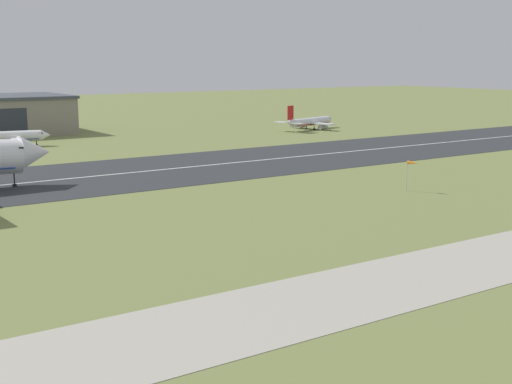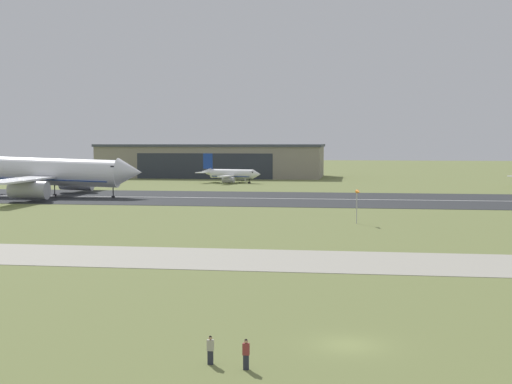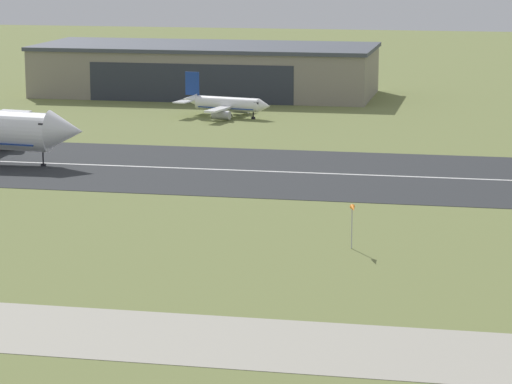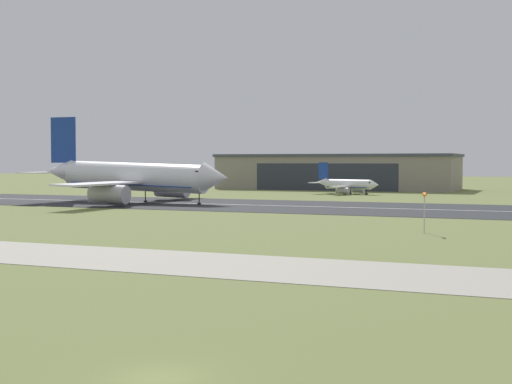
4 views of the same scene
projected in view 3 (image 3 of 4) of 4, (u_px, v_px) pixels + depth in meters
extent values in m
plane|color=olive|center=(335.00, 272.00, 134.71)|extent=(759.27, 759.27, 0.00)
cube|color=#2B2D30|center=(384.00, 176.00, 190.16)|extent=(519.27, 41.45, 0.06)
cube|color=silver|center=(384.00, 176.00, 190.15)|extent=(467.35, 0.70, 0.01)
cube|color=#A8A393|center=(297.00, 346.00, 110.18)|extent=(389.46, 14.51, 0.05)
cube|color=gray|center=(206.00, 71.00, 290.70)|extent=(79.73, 31.20, 11.09)
cube|color=#424751|center=(206.00, 46.00, 289.48)|extent=(80.73, 32.20, 0.90)
cube|color=#2D333D|center=(190.00, 83.00, 275.90)|extent=(47.84, 0.12, 8.87)
cone|color=white|center=(66.00, 131.00, 196.50)|extent=(6.01, 6.47, 6.53)
cube|color=black|center=(47.00, 122.00, 196.80)|extent=(1.20, 5.44, 0.47)
cylinder|color=black|center=(43.00, 158.00, 198.16)|extent=(0.24, 0.24, 2.84)
cylinder|color=black|center=(43.00, 165.00, 198.40)|extent=(0.84, 0.84, 0.44)
cylinder|color=white|center=(228.00, 104.00, 253.00)|extent=(14.32, 5.70, 2.89)
cone|color=white|center=(264.00, 106.00, 249.80)|extent=(3.13, 3.36, 2.89)
cone|color=white|center=(190.00, 99.00, 256.26)|extent=(3.92, 3.25, 2.60)
cube|color=black|center=(258.00, 103.00, 250.23)|extent=(1.58, 2.63, 0.44)
cube|color=navy|center=(228.00, 108.00, 253.16)|extent=(12.91, 5.27, 0.20)
cube|color=white|center=(218.00, 110.00, 247.98)|extent=(4.05, 8.58, 0.40)
cylinder|color=#A8A8B2|center=(221.00, 115.00, 248.62)|extent=(4.04, 2.52, 1.79)
cube|color=white|center=(240.00, 103.00, 258.01)|extent=(4.05, 8.58, 0.40)
cylinder|color=#A8A8B2|center=(241.00, 109.00, 257.46)|extent=(4.04, 2.52, 1.79)
cube|color=navy|center=(192.00, 83.00, 255.38)|extent=(3.13, 0.92, 4.91)
cube|color=white|center=(183.00, 102.00, 252.95)|extent=(3.59, 4.88, 0.24)
cube|color=white|center=(198.00, 98.00, 259.52)|extent=(3.59, 4.88, 0.24)
cylinder|color=black|center=(253.00, 116.00, 251.20)|extent=(0.24, 0.24, 1.45)
cylinder|color=black|center=(253.00, 118.00, 251.30)|extent=(0.84, 0.84, 0.44)
cylinder|color=black|center=(223.00, 115.00, 251.96)|extent=(0.24, 0.24, 1.45)
cylinder|color=black|center=(223.00, 117.00, 252.07)|extent=(0.84, 0.84, 0.44)
cylinder|color=black|center=(230.00, 113.00, 255.08)|extent=(0.24, 0.24, 1.45)
cylinder|color=black|center=(230.00, 115.00, 255.18)|extent=(0.84, 0.84, 0.44)
cylinder|color=#B7B7BC|center=(352.00, 226.00, 144.60)|extent=(0.14, 0.14, 5.45)
cone|color=orange|center=(353.00, 208.00, 142.89)|extent=(1.05, 2.25, 0.60)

